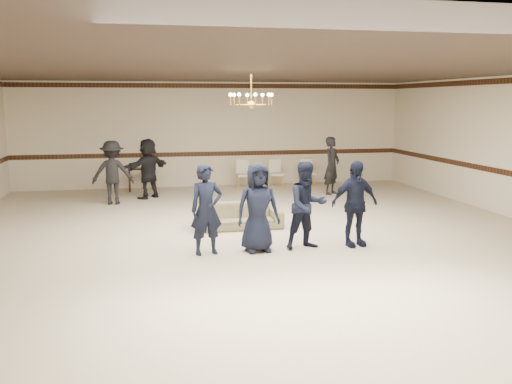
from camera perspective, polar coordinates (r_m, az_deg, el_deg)
room at (r=10.29m, az=0.59°, el=3.67°), size 12.01×14.01×3.21m
chair_rail at (r=17.20m, az=-4.37°, el=3.96°), size 12.00×0.02×0.14m
crown_molding at (r=17.13m, az=-4.45°, el=10.90°), size 12.00×0.02×0.14m
chandelier at (r=11.22m, az=-0.50°, el=10.67°), size 0.94×0.94×0.89m
boy_a at (r=9.50m, az=-5.14°, el=-1.82°), size 0.63×0.47×1.57m
boy_b at (r=9.64m, az=0.18°, el=-1.61°), size 0.82×0.58×1.57m
boy_c at (r=9.86m, az=5.30°, el=-1.40°), size 0.86×0.73×1.57m
boy_d at (r=10.16m, az=10.17°, el=-1.19°), size 0.97×0.51×1.57m
settee at (r=11.49m, az=-1.82°, el=-2.47°), size 1.81×0.73×0.53m
adult_left at (r=14.55m, az=-14.62°, el=1.96°), size 1.10×0.69×1.63m
adult_mid at (r=15.23m, az=-11.11°, el=2.41°), size 1.47×1.34×1.63m
adult_right at (r=15.72m, az=7.85°, el=2.72°), size 0.70×0.69×1.63m
banquet_chair_left at (r=16.59m, az=-1.27°, el=1.81°), size 0.42×0.42×0.86m
banquet_chair_mid at (r=16.80m, az=2.08°, el=1.90°), size 0.45×0.45×0.86m
banquet_chair_right at (r=17.06m, az=5.35°, el=1.98°), size 0.43×0.43×0.86m
console_table at (r=16.53m, az=-11.68°, el=1.28°), size 0.82×0.36×0.69m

